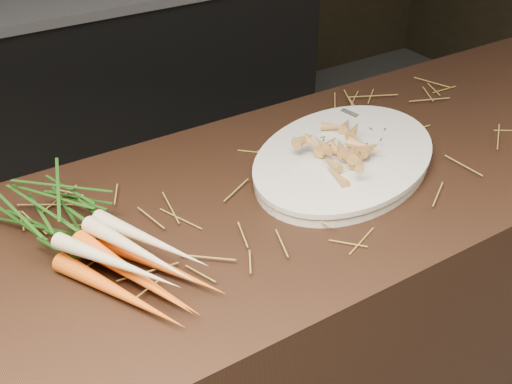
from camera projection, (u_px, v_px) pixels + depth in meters
main_counter at (325, 319)px, 1.65m from camera, size 2.40×0.70×0.90m
back_counter at (133, 71)px, 3.13m from camera, size 1.82×0.62×0.84m
straw_bedding at (337, 166)px, 1.40m from camera, size 1.40×0.60×0.02m
root_veg_bunch at (78, 232)px, 1.14m from camera, size 0.32×0.53×0.10m
serving_platter at (344, 160)px, 1.42m from camera, size 0.61×0.53×0.03m
roasted_veg_heap at (346, 143)px, 1.39m from camera, size 0.31×0.27×0.06m
serving_fork at (387, 124)px, 1.53m from camera, size 0.05×0.20×0.00m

